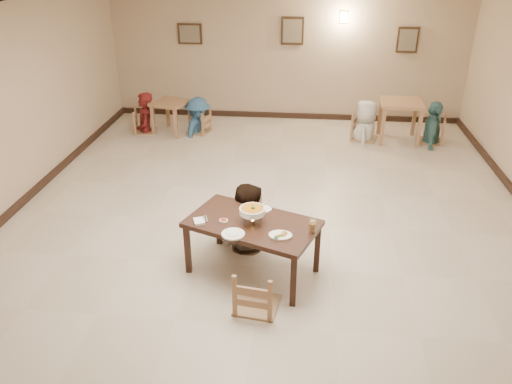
# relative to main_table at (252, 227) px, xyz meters

# --- Properties ---
(floor) EXTENTS (10.00, 10.00, 0.00)m
(floor) POSITION_rel_main_table_xyz_m (0.12, 1.22, -0.65)
(floor) COLOR beige
(floor) RESTS_ON ground
(ceiling) EXTENTS (10.00, 10.00, 0.00)m
(ceiling) POSITION_rel_main_table_xyz_m (0.12, 1.22, 2.35)
(ceiling) COLOR silver
(ceiling) RESTS_ON wall_back
(wall_back) EXTENTS (10.00, 0.00, 10.00)m
(wall_back) POSITION_rel_main_table_xyz_m (0.12, 6.22, 0.85)
(wall_back) COLOR #C5AA8C
(wall_back) RESTS_ON floor
(baseboard_back) EXTENTS (8.00, 0.06, 0.12)m
(baseboard_back) POSITION_rel_main_table_xyz_m (0.12, 6.19, -0.59)
(baseboard_back) COLOR black
(baseboard_back) RESTS_ON floor
(baseboard_left) EXTENTS (0.06, 10.00, 0.12)m
(baseboard_left) POSITION_rel_main_table_xyz_m (-3.85, 1.22, -0.59)
(baseboard_left) COLOR black
(baseboard_left) RESTS_ON floor
(picture_a) EXTENTS (0.55, 0.04, 0.45)m
(picture_a) POSITION_rel_main_table_xyz_m (-2.08, 6.17, 1.25)
(picture_a) COLOR #332114
(picture_a) RESTS_ON wall_back
(picture_b) EXTENTS (0.50, 0.04, 0.60)m
(picture_b) POSITION_rel_main_table_xyz_m (0.22, 6.17, 1.35)
(picture_b) COLOR #332114
(picture_b) RESTS_ON wall_back
(picture_c) EXTENTS (0.45, 0.04, 0.55)m
(picture_c) POSITION_rel_main_table_xyz_m (2.72, 6.17, 1.20)
(picture_c) COLOR #332114
(picture_c) RESTS_ON wall_back
(wall_sconce) EXTENTS (0.16, 0.05, 0.22)m
(wall_sconce) POSITION_rel_main_table_xyz_m (1.32, 6.18, 1.65)
(wall_sconce) COLOR #FFD88C
(wall_sconce) RESTS_ON wall_back
(main_table) EXTENTS (1.77, 1.38, 0.73)m
(main_table) POSITION_rel_main_table_xyz_m (0.00, 0.00, 0.00)
(main_table) COLOR #331B12
(main_table) RESTS_ON floor
(chair_far) EXTENTS (0.51, 0.51, 1.08)m
(chair_far) POSITION_rel_main_table_xyz_m (-0.12, 0.76, -0.11)
(chair_far) COLOR tan
(chair_far) RESTS_ON floor
(chair_near) EXTENTS (0.48, 0.48, 1.03)m
(chair_near) POSITION_rel_main_table_xyz_m (0.12, -0.67, -0.14)
(chair_near) COLOR tan
(chair_near) RESTS_ON floor
(main_diner) EXTENTS (1.00, 0.85, 1.81)m
(main_diner) POSITION_rel_main_table_xyz_m (-0.17, 0.66, 0.26)
(main_diner) COLOR gray
(main_diner) RESTS_ON floor
(curry_warmer) EXTENTS (0.35, 0.31, 0.28)m
(curry_warmer) POSITION_rel_main_table_xyz_m (0.00, -0.02, 0.24)
(curry_warmer) COLOR silver
(curry_warmer) RESTS_ON main_table
(rice_plate_far) EXTENTS (0.26, 0.26, 0.06)m
(rice_plate_far) POSITION_rel_main_table_xyz_m (0.08, 0.31, 0.09)
(rice_plate_far) COLOR white
(rice_plate_far) RESTS_ON main_table
(rice_plate_near) EXTENTS (0.27, 0.27, 0.06)m
(rice_plate_near) POSITION_rel_main_table_xyz_m (-0.19, -0.32, 0.09)
(rice_plate_near) COLOR white
(rice_plate_near) RESTS_ON main_table
(fried_plate) EXTENTS (0.27, 0.27, 0.06)m
(fried_plate) POSITION_rel_main_table_xyz_m (0.36, -0.30, 0.10)
(fried_plate) COLOR white
(fried_plate) RESTS_ON main_table
(chili_dish) EXTENTS (0.11, 0.11, 0.02)m
(chili_dish) POSITION_rel_main_table_xyz_m (-0.35, -0.02, 0.09)
(chili_dish) COLOR white
(chili_dish) RESTS_ON main_table
(napkin_cutlery) EXTENTS (0.20, 0.26, 0.03)m
(napkin_cutlery) POSITION_rel_main_table_xyz_m (-0.64, -0.07, 0.10)
(napkin_cutlery) COLOR white
(napkin_cutlery) RESTS_ON main_table
(drink_glass) EXTENTS (0.08, 0.08, 0.16)m
(drink_glass) POSITION_rel_main_table_xyz_m (0.73, -0.17, 0.15)
(drink_glass) COLOR white
(drink_glass) RESTS_ON main_table
(bg_table_left) EXTENTS (0.88, 0.88, 0.70)m
(bg_table_left) POSITION_rel_main_table_xyz_m (-2.31, 4.96, -0.09)
(bg_table_left) COLOR #A37651
(bg_table_left) RESTS_ON floor
(bg_table_right) EXTENTS (0.87, 0.87, 0.84)m
(bg_table_right) POSITION_rel_main_table_xyz_m (2.54, 4.95, 0.05)
(bg_table_right) COLOR #A37651
(bg_table_right) RESTS_ON floor
(bg_chair_ll) EXTENTS (0.46, 0.46, 0.97)m
(bg_chair_ll) POSITION_rel_main_table_xyz_m (-2.89, 4.90, -0.17)
(bg_chair_ll) COLOR tan
(bg_chair_ll) RESTS_ON floor
(bg_chair_lr) EXTENTS (0.44, 0.44, 0.95)m
(bg_chair_lr) POSITION_rel_main_table_xyz_m (-1.73, 4.99, -0.18)
(bg_chair_lr) COLOR tan
(bg_chair_lr) RESTS_ON floor
(bg_chair_rl) EXTENTS (0.51, 0.51, 1.08)m
(bg_chair_rl) POSITION_rel_main_table_xyz_m (1.85, 4.95, -0.11)
(bg_chair_rl) COLOR tan
(bg_chair_rl) RESTS_ON floor
(bg_chair_rr) EXTENTS (0.48, 0.48, 1.01)m
(bg_chair_rr) POSITION_rel_main_table_xyz_m (3.22, 4.91, -0.14)
(bg_chair_rr) COLOR tan
(bg_chair_rr) RESTS_ON floor
(bg_diner_a) EXTENTS (0.59, 0.74, 1.76)m
(bg_diner_a) POSITION_rel_main_table_xyz_m (-2.89, 4.90, 0.23)
(bg_diner_a) COLOR #571415
(bg_diner_a) RESTS_ON floor
(bg_diner_b) EXTENTS (0.73, 1.09, 1.57)m
(bg_diner_b) POSITION_rel_main_table_xyz_m (-1.73, 4.99, 0.14)
(bg_diner_b) COLOR teal
(bg_diner_b) RESTS_ON floor
(bg_diner_c) EXTENTS (0.65, 0.89, 1.68)m
(bg_diner_c) POSITION_rel_main_table_xyz_m (1.85, 4.95, 0.19)
(bg_diner_c) COLOR silver
(bg_diner_c) RESTS_ON floor
(bg_diner_d) EXTENTS (0.61, 1.09, 1.75)m
(bg_diner_d) POSITION_rel_main_table_xyz_m (3.22, 4.91, 0.22)
(bg_diner_d) COLOR teal
(bg_diner_d) RESTS_ON floor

